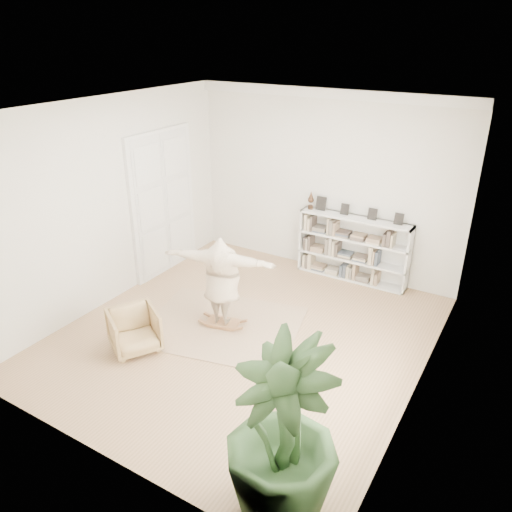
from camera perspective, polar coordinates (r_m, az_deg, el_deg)
The scene contains 9 objects.
floor at distance 8.29m, azimuth -1.28°, elevation -8.99°, with size 6.00×6.00×0.00m, color #93704C.
room_shell at distance 9.57m, azimuth 8.37°, elevation 17.95°, with size 6.00×6.00×6.00m.
doors at distance 10.09m, azimuth -10.54°, elevation 5.82°, with size 0.09×1.78×2.92m.
bookshelf at distance 9.95m, azimuth 11.01°, elevation 0.77°, with size 2.20×0.35×1.64m.
armchair at distance 8.01m, azimuth -13.73°, elevation -8.25°, with size 0.71×0.73×0.67m, color tan.
rug at distance 8.51m, azimuth -3.79°, elevation -7.95°, with size 2.50×2.00×0.02m, color tan.
rocker_board at distance 8.48m, azimuth -3.80°, elevation -7.60°, with size 0.60×0.44×0.12m.
person at distance 8.07m, azimuth -3.97°, elevation -2.61°, with size 1.88×0.51×1.53m, color #C0AB90.
houseplant at distance 5.13m, azimuth 2.98°, elevation -19.57°, with size 1.14×1.14×2.04m, color #2F5028.
Camera 1 is at (3.69, -5.82, 4.60)m, focal length 35.00 mm.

